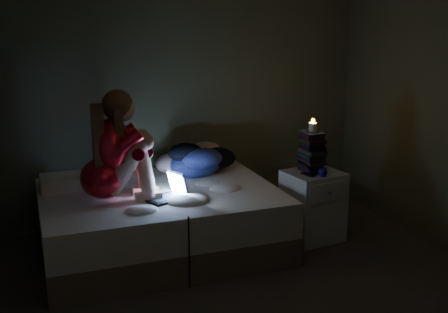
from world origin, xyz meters
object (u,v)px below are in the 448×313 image
woman (101,147)px  phone (307,174)px  laptop (165,186)px  candle (313,125)px  nightstand (313,206)px  bed (160,220)px

woman → phone: woman is taller
laptop → candle: bearing=-22.4°
nightstand → woman: bearing=168.4°
bed → candle: (1.32, -0.20, 0.77)m
woman → phone: bearing=-2.3°
laptop → candle: 1.39m
woman → nightstand: (1.80, -0.12, -0.66)m
candle → phone: candle is taller
nightstand → laptop: bearing=172.8°
woman → candle: (1.79, -0.09, 0.06)m
laptop → phone: 1.25m
bed → candle: candle is taller
laptop → phone: laptop is taller
nightstand → bed: bearing=162.2°
woman → phone: (1.70, -0.17, -0.34)m
bed → phone: (1.23, -0.28, 0.36)m
woman → candle: bearing=0.5°
candle → phone: (-0.08, -0.08, -0.41)m
bed → laptop: (-0.02, -0.25, 0.37)m
laptop → woman: bearing=139.4°
candle → woman: bearing=177.1°
laptop → nightstand: (1.35, 0.01, -0.33)m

